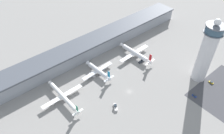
% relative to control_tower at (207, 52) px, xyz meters
% --- Properties ---
extents(ground_plane, '(1000.00, 1000.00, 0.00)m').
position_rel_control_tower_xyz_m(ground_plane, '(-62.88, 29.29, -30.82)').
color(ground_plane, gray).
extents(terminal_building, '(266.25, 25.00, 15.49)m').
position_rel_control_tower_xyz_m(terminal_building, '(-62.88, 99.29, -22.98)').
color(terminal_building, '#9399A3').
rests_on(terminal_building, ground).
extents(control_tower, '(16.40, 16.40, 63.35)m').
position_rel_control_tower_xyz_m(control_tower, '(0.00, 0.00, 0.00)').
color(control_tower, silver).
rests_on(control_tower, ground).
extents(parking_lot_surface, '(64.00, 40.00, 0.01)m').
position_rel_control_tower_xyz_m(parking_lot_surface, '(3.33, -25.17, -30.82)').
color(parking_lot_surface, '#424247').
rests_on(parking_lot_surface, ground).
extents(airplane_gate_alpha, '(39.38, 46.06, 11.70)m').
position_rel_control_tower_xyz_m(airplane_gate_alpha, '(-113.03, 59.14, -26.67)').
color(airplane_gate_alpha, white).
rests_on(airplane_gate_alpha, ground).
extents(airplane_gate_bravo, '(36.15, 33.59, 13.10)m').
position_rel_control_tower_xyz_m(airplane_gate_bravo, '(-70.07, 66.04, -26.81)').
color(airplane_gate_bravo, silver).
rests_on(airplane_gate_bravo, ground).
extents(airplane_gate_charlie, '(40.56, 43.09, 14.31)m').
position_rel_control_tower_xyz_m(airplane_gate_charlie, '(-23.72, 62.09, -26.16)').
color(airplane_gate_charlie, white).
rests_on(airplane_gate_charlie, ground).
extents(service_truck_catering, '(6.05, 7.80, 3.12)m').
position_rel_control_tower_xyz_m(service_truck_catering, '(-84.34, 23.40, -29.74)').
color(service_truck_catering, black).
rests_on(service_truck_catering, ground).
extents(service_truck_fuel, '(4.63, 7.55, 2.56)m').
position_rel_control_tower_xyz_m(service_truck_fuel, '(-74.45, 68.15, -29.94)').
color(service_truck_fuel, black).
rests_on(service_truck_fuel, ground).
extents(service_truck_baggage, '(7.73, 2.74, 2.87)m').
position_rel_control_tower_xyz_m(service_truck_baggage, '(-24.28, 51.11, -29.83)').
color(service_truck_baggage, black).
rests_on(service_truck_baggage, ground).
extents(car_yellow_taxi, '(1.89, 4.20, 1.41)m').
position_rel_control_tower_xyz_m(car_yellow_taxi, '(-22.86, -11.75, -30.28)').
color(car_yellow_taxi, black).
rests_on(car_yellow_taxi, ground).
extents(car_red_hatchback, '(1.94, 4.56, 1.54)m').
position_rel_control_tower_xyz_m(car_red_hatchback, '(3.47, -12.32, -30.23)').
color(car_red_hatchback, black).
rests_on(car_red_hatchback, ground).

